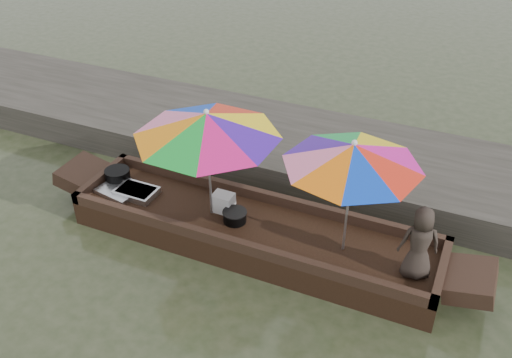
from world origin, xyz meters
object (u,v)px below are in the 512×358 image
at_px(vendor, 420,243).
at_px(supply_bag, 223,202).
at_px(tray_scallop, 118,191).
at_px(umbrella_bow, 209,164).
at_px(boat_hull, 253,234).
at_px(charcoal_grill, 235,217).
at_px(tray_crayfish, 136,192).
at_px(umbrella_stern, 348,198).
at_px(cooking_pot, 118,176).

bearing_deg(vendor, supply_bag, -23.78).
height_order(tray_scallop, umbrella_bow, umbrella_bow).
relative_size(boat_hull, supply_bag, 17.67).
height_order(boat_hull, charcoal_grill, charcoal_grill).
bearing_deg(tray_crayfish, umbrella_stern, 1.11).
height_order(supply_bag, umbrella_bow, umbrella_bow).
bearing_deg(supply_bag, umbrella_stern, -3.70).
bearing_deg(tray_scallop, boat_hull, 3.54).
bearing_deg(vendor, cooking_pot, -22.02).
height_order(boat_hull, vendor, vendor).
bearing_deg(umbrella_bow, umbrella_stern, 0.00).
distance_m(charcoal_grill, vendor, 2.40).
distance_m(tray_crayfish, vendor, 3.93).
bearing_deg(tray_scallop, charcoal_grill, 2.59).
height_order(vendor, umbrella_bow, umbrella_bow).
relative_size(supply_bag, umbrella_stern, 0.17).
bearing_deg(cooking_pot, umbrella_bow, -4.37).
distance_m(tray_scallop, umbrella_bow, 1.62).
relative_size(tray_scallop, umbrella_stern, 0.35).
xyz_separation_m(umbrella_bow, umbrella_stern, (1.85, 0.00, 0.00)).
distance_m(tray_crayfish, umbrella_stern, 3.10).
bearing_deg(boat_hull, umbrella_stern, 0.00).
bearing_deg(tray_crayfish, boat_hull, 1.87).
distance_m(boat_hull, vendor, 2.22).
height_order(cooking_pot, umbrella_stern, umbrella_stern).
height_order(tray_scallop, umbrella_stern, umbrella_stern).
height_order(supply_bag, vendor, vendor).
distance_m(cooking_pot, tray_scallop, 0.31).
bearing_deg(umbrella_stern, supply_bag, 176.30).
distance_m(tray_crayfish, charcoal_grill, 1.54).
bearing_deg(boat_hull, supply_bag, 167.21).
distance_m(umbrella_bow, umbrella_stern, 1.85).
bearing_deg(vendor, charcoal_grill, -20.51).
relative_size(supply_bag, umbrella_bow, 0.15).
height_order(tray_crayfish, umbrella_bow, umbrella_bow).
distance_m(tray_crayfish, supply_bag, 1.31).
height_order(charcoal_grill, supply_bag, supply_bag).
bearing_deg(umbrella_bow, tray_crayfish, -177.14).
xyz_separation_m(cooking_pot, charcoal_grill, (1.98, -0.17, -0.02)).
bearing_deg(umbrella_stern, umbrella_bow, 180.00).
relative_size(boat_hull, charcoal_grill, 16.19).
bearing_deg(umbrella_bow, supply_bag, 41.80).
bearing_deg(tray_scallop, vendor, 0.25).
distance_m(supply_bag, umbrella_bow, 0.67).
bearing_deg(charcoal_grill, boat_hull, 10.54).
distance_m(vendor, umbrella_stern, 0.95).
xyz_separation_m(cooking_pot, vendor, (4.35, -0.23, 0.38)).
bearing_deg(cooking_pot, boat_hull, -3.16).
relative_size(tray_scallop, supply_bag, 2.06).
relative_size(vendor, umbrella_bow, 0.51).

